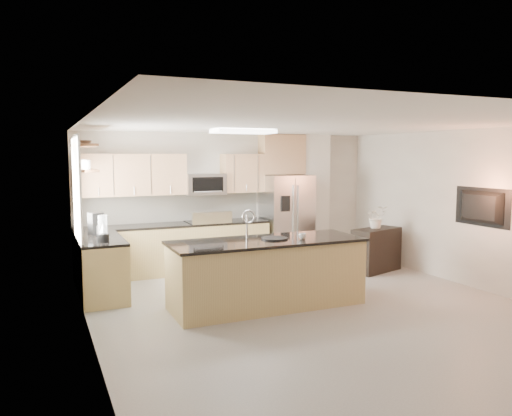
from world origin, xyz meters
name	(u,v)px	position (x,y,z in m)	size (l,w,h in m)	color
floor	(312,308)	(0.00, 0.00, 0.00)	(6.50, 6.50, 0.00)	#A09E98
ceiling	(315,124)	(0.00, 0.00, 2.60)	(6.00, 6.50, 0.02)	white
wall_back	(231,199)	(0.00, 3.25, 1.30)	(6.00, 0.02, 2.60)	beige
wall_left	(88,231)	(-3.00, 0.00, 1.30)	(0.02, 6.50, 2.60)	beige
wall_right	(472,209)	(3.00, 0.00, 1.30)	(0.02, 6.50, 2.60)	beige
back_counter	(175,248)	(-1.23, 2.93, 0.47)	(3.55, 0.66, 1.44)	tan
left_counter	(101,267)	(-2.67, 1.85, 0.46)	(0.66, 1.50, 0.92)	tan
range	(207,245)	(-0.60, 2.92, 0.47)	(0.76, 0.64, 1.14)	black
upper_cabinets	(168,174)	(-1.30, 3.09, 1.83)	(3.50, 0.33, 0.75)	tan
microwave	(205,184)	(-0.60, 3.04, 1.63)	(0.76, 0.40, 0.40)	#BDBCBF
refrigerator	(286,219)	(1.06, 2.87, 0.89)	(0.92, 0.78, 1.78)	#BDBCBF
partition_column	(314,197)	(1.82, 3.10, 1.30)	(0.60, 0.30, 2.60)	silver
window	(77,191)	(-2.98, 1.85, 1.65)	(0.04, 1.15, 1.65)	white
shelf_lower	(85,170)	(-2.85, 1.95, 1.95)	(0.30, 1.20, 0.04)	brown
shelf_upper	(84,145)	(-2.85, 1.95, 2.32)	(0.30, 1.20, 0.04)	brown
ceiling_fixture	(243,131)	(-0.40, 1.60, 2.56)	(1.00, 0.50, 0.06)	white
island	(267,273)	(-0.54, 0.37, 0.49)	(2.81, 1.02, 1.40)	tan
credenza	(376,250)	(2.26, 1.52, 0.41)	(1.02, 0.43, 0.81)	black
cup	(302,236)	(-0.06, 0.20, 1.01)	(0.11, 0.11, 0.09)	white
platter	(274,238)	(-0.42, 0.37, 0.98)	(0.38, 0.38, 0.02)	black
blender	(103,230)	(-2.68, 1.43, 1.09)	(0.17, 0.17, 0.39)	black
kettle	(103,231)	(-2.62, 1.84, 1.03)	(0.20, 0.20, 0.24)	#BDBCBF
coffee_maker	(96,224)	(-2.69, 2.15, 1.09)	(0.24, 0.27, 0.36)	black
bowl	(83,142)	(-2.85, 2.00, 2.38)	(0.34, 0.34, 0.08)	#BDBCBF
flower_vase	(376,211)	(2.27, 1.56, 1.13)	(0.57, 0.50, 0.63)	white
television	(478,207)	(2.91, -0.20, 1.35)	(1.08, 0.14, 0.62)	black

